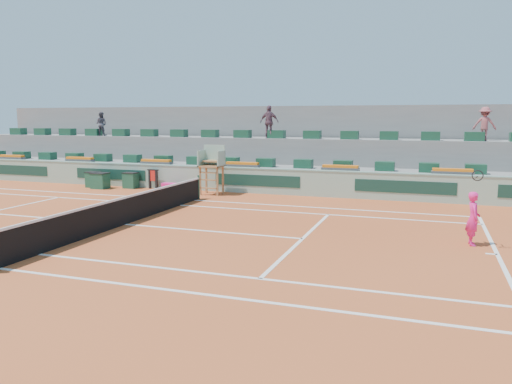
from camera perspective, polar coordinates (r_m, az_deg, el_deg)
ground at (r=18.15m, az=-14.71°, el=-3.61°), size 90.00×90.00×0.00m
seating_tier_lower at (r=27.47m, az=-2.26°, el=1.96°), size 36.00×4.00×1.20m
seating_tier_upper at (r=28.89m, az=-1.11°, el=3.68°), size 36.00×2.40×2.60m
stadium_back_wall at (r=30.33m, az=-0.06°, el=5.62°), size 36.00×0.40×4.40m
player_bag at (r=25.80m, az=-9.65°, el=0.55°), size 0.93×0.41×0.41m
spectator_left at (r=32.80m, az=-17.27°, el=7.44°), size 0.77×0.63×1.47m
spectator_mid at (r=27.50m, az=1.53°, el=8.02°), size 1.07×0.50×1.79m
spectator_right at (r=26.81m, az=24.66°, el=7.08°), size 1.12×0.73×1.64m
court_lines at (r=18.15m, az=-14.71°, el=-3.60°), size 23.89×11.09×0.01m
tennis_net at (r=18.05m, az=-14.77°, el=-1.98°), size 0.10×11.97×1.10m
advertising_hoarding at (r=25.43m, az=-4.03°, el=1.50°), size 36.00×0.34×1.26m
umpire_chair at (r=24.44m, az=-5.02°, el=3.35°), size 1.10×0.90×2.40m
seat_row_lower at (r=26.56m, az=-2.98°, el=3.51°), size 32.90×0.60×0.44m
seat_row_upper at (r=28.24m, az=-1.54°, el=6.66°), size 32.90×0.60×0.44m
flower_planters at (r=26.44m, az=-6.65°, el=3.26°), size 26.80×0.36×0.28m
drink_cooler_a at (r=27.37m, az=-14.13°, el=1.32°), size 0.72×0.62×0.84m
drink_cooler_b at (r=27.66m, az=-17.39°, el=1.26°), size 0.85×0.73×0.84m
drink_cooler_c at (r=28.27m, az=-18.11°, el=1.37°), size 0.70×0.60×0.84m
towel_rack at (r=26.83m, az=-11.68°, el=1.65°), size 0.66×0.11×1.03m
tennis_player at (r=15.94m, az=23.56°, el=-2.76°), size 0.45×0.87×2.28m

